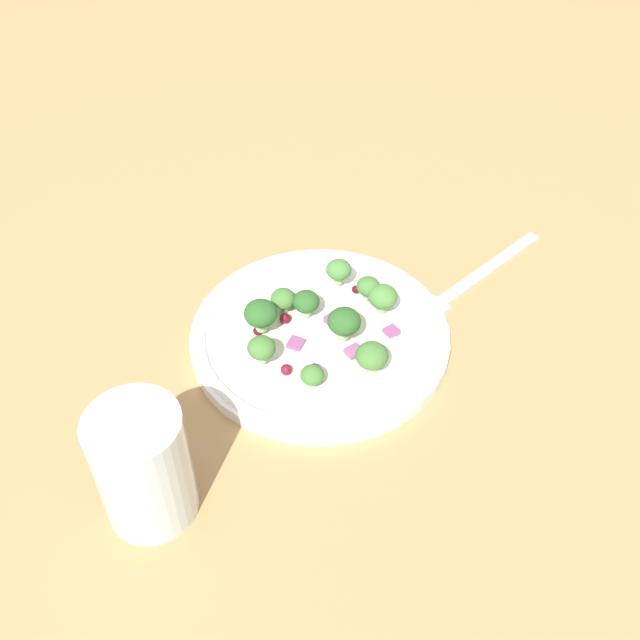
% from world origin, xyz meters
% --- Properties ---
extents(ground_plane, '(1.80, 1.80, 0.02)m').
position_xyz_m(ground_plane, '(0.00, 0.00, -0.01)').
color(ground_plane, tan).
extents(plate, '(0.23, 0.23, 0.02)m').
position_xyz_m(plate, '(-0.01, -0.01, 0.01)').
color(plate, white).
rests_on(plate, ground_plane).
extents(dressing_pool, '(0.14, 0.14, 0.00)m').
position_xyz_m(dressing_pool, '(-0.01, -0.01, 0.01)').
color(dressing_pool, white).
rests_on(dressing_pool, plate).
extents(broccoli_floret_0, '(0.02, 0.02, 0.02)m').
position_xyz_m(broccoli_floret_0, '(0.05, 0.02, 0.03)').
color(broccoli_floret_0, '#8EB77A').
rests_on(broccoli_floret_0, plate).
extents(broccoli_floret_1, '(0.03, 0.03, 0.03)m').
position_xyz_m(broccoli_floret_1, '(-0.06, -0.00, 0.04)').
color(broccoli_floret_1, '#8EB77A').
rests_on(broccoli_floret_1, plate).
extents(broccoli_floret_2, '(0.03, 0.03, 0.03)m').
position_xyz_m(broccoli_floret_2, '(0.03, -0.06, 0.03)').
color(broccoli_floret_2, '#9EC684').
rests_on(broccoli_floret_2, plate).
extents(broccoli_floret_3, '(0.02, 0.02, 0.02)m').
position_xyz_m(broccoli_floret_3, '(-0.06, -0.04, 0.03)').
color(broccoli_floret_3, '#8EB77A').
rests_on(broccoli_floret_3, plate).
extents(broccoli_floret_4, '(0.03, 0.03, 0.03)m').
position_xyz_m(broccoli_floret_4, '(0.01, -0.02, 0.04)').
color(broccoli_floret_4, '#9EC684').
rests_on(broccoli_floret_4, plate).
extents(broccoli_floret_5, '(0.02, 0.02, 0.02)m').
position_xyz_m(broccoli_floret_5, '(-0.03, -0.07, 0.03)').
color(broccoli_floret_5, '#9EC684').
rests_on(broccoli_floret_5, plate).
extents(broccoli_floret_6, '(0.02, 0.02, 0.02)m').
position_xyz_m(broccoli_floret_6, '(0.02, 0.05, 0.03)').
color(broccoli_floret_6, '#9EC684').
rests_on(broccoli_floret_6, plate).
extents(broccoli_floret_7, '(0.02, 0.02, 0.02)m').
position_xyz_m(broccoli_floret_7, '(-0.01, 0.01, 0.03)').
color(broccoli_floret_7, '#ADD18E').
rests_on(broccoli_floret_7, plate).
extents(broccoli_floret_8, '(0.03, 0.03, 0.03)m').
position_xyz_m(broccoli_floret_8, '(0.06, 0.01, 0.03)').
color(broccoli_floret_8, '#8EB77A').
rests_on(broccoli_floret_8, plate).
extents(broccoli_floret_9, '(0.02, 0.02, 0.02)m').
position_xyz_m(broccoli_floret_9, '(-0.03, 0.02, 0.03)').
color(broccoli_floret_9, '#9EC684').
rests_on(broccoli_floret_9, plate).
extents(cranberry_0, '(0.01, 0.01, 0.01)m').
position_xyz_m(cranberry_0, '(-0.03, 0.01, 0.02)').
color(cranberry_0, maroon).
rests_on(cranberry_0, plate).
extents(cranberry_1, '(0.01, 0.01, 0.01)m').
position_xyz_m(cranberry_1, '(-0.02, 0.03, 0.02)').
color(cranberry_1, maroon).
rests_on(cranberry_1, plate).
extents(cranberry_2, '(0.01, 0.01, 0.01)m').
position_xyz_m(cranberry_2, '(-0.06, 0.00, 0.02)').
color(cranberry_2, '#4C0A14').
rests_on(cranberry_2, plate).
extents(cranberry_3, '(0.01, 0.01, 0.01)m').
position_xyz_m(cranberry_3, '(0.04, 0.03, 0.02)').
color(cranberry_3, '#4C0A14').
rests_on(cranberry_3, plate).
extents(cranberry_4, '(0.01, 0.01, 0.01)m').
position_xyz_m(cranberry_4, '(-0.04, -0.05, 0.02)').
color(cranberry_4, maroon).
rests_on(cranberry_4, plate).
extents(cranberry_5, '(0.01, 0.01, 0.01)m').
position_xyz_m(cranberry_5, '(-0.02, -0.06, 0.02)').
color(cranberry_5, maroon).
rests_on(cranberry_5, plate).
extents(onion_bit_0, '(0.02, 0.02, 0.01)m').
position_xyz_m(onion_bit_0, '(0.01, -0.00, 0.02)').
color(onion_bit_0, '#934C84').
rests_on(onion_bit_0, plate).
extents(onion_bit_1, '(0.02, 0.02, 0.00)m').
position_xyz_m(onion_bit_1, '(-0.03, -0.02, 0.02)').
color(onion_bit_1, '#934C84').
rests_on(onion_bit_1, plate).
extents(onion_bit_2, '(0.02, 0.02, 0.00)m').
position_xyz_m(onion_bit_2, '(0.02, -0.04, 0.02)').
color(onion_bit_2, '#A35B93').
rests_on(onion_bit_2, plate).
extents(onion_bit_3, '(0.02, 0.02, 0.01)m').
position_xyz_m(onion_bit_3, '(0.06, -0.02, 0.02)').
color(onion_bit_3, '#934C84').
rests_on(onion_bit_3, plate).
extents(fork, '(0.17, 0.11, 0.01)m').
position_xyz_m(fork, '(0.16, 0.04, 0.00)').
color(fork, silver).
rests_on(fork, ground_plane).
extents(water_glass, '(0.07, 0.07, 0.10)m').
position_xyz_m(water_glass, '(-0.16, -0.15, 0.05)').
color(water_glass, silver).
rests_on(water_glass, ground_plane).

